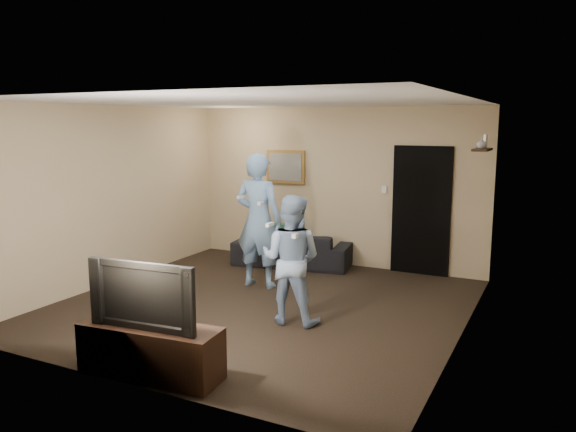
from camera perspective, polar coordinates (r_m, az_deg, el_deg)
The scene contains 19 objects.
ground at distance 7.40m, azimuth -2.64°, elevation -9.04°, with size 5.00×5.00×0.00m, color black.
ceiling at distance 7.02m, azimuth -2.80°, elevation 11.53°, with size 5.00×5.00×0.04m, color silver.
wall_back at distance 9.34m, azimuth 4.79°, elevation 2.99°, with size 5.00×0.04×2.60m, color tan.
wall_front at distance 5.09m, azimuth -16.56°, elevation -2.77°, with size 5.00×0.04×2.60m, color tan.
wall_left at distance 8.58m, azimuth -17.46°, elevation 2.02°, with size 0.04×5.00×2.60m, color tan.
wall_right at distance 6.28m, azimuth 17.63°, elevation -0.57°, with size 0.04×5.00×2.60m, color tan.
sofa at distance 9.32m, azimuth 0.44°, elevation -3.34°, with size 1.92×0.75×0.56m, color black.
throw_pillow at distance 9.36m, azimuth -0.58°, elevation -2.04°, with size 0.42×0.13×0.42m, color #1C544A.
painting_frame at distance 9.65m, azimuth -0.23°, elevation 5.02°, with size 0.72×0.05×0.57m, color olive.
painting_canvas at distance 9.63m, azimuth -0.30°, elevation 5.01°, with size 0.62×0.01×0.47m, color slate.
doorway at distance 8.92m, azimuth 13.37°, elevation 0.52°, with size 0.90×0.06×2.00m, color black.
light_switch at distance 9.04m, azimuth 9.75°, elevation 2.67°, with size 0.08×0.02×0.12m, color silver.
wall_shelf at distance 8.00m, azimuth 19.14°, elevation 6.39°, with size 0.20×0.60×0.03m, color black.
shelf_vase at distance 7.90m, azimuth 19.08°, elevation 6.99°, with size 0.14×0.14×0.14m, color silver.
shelf_figurine at distance 8.25m, azimuth 19.41°, elevation 7.19°, with size 0.06×0.06×0.18m, color silver.
tv_console at distance 5.51m, azimuth -13.77°, elevation -13.14°, with size 1.36×0.44×0.49m, color black.
television at distance 5.33m, azimuth -14.00°, elevation -7.60°, with size 1.09×0.14×0.63m, color black.
wii_player_left at distance 8.03m, azimuth -3.02°, elevation -0.45°, with size 0.72×0.53×1.93m.
wii_player_right at distance 6.59m, azimuth 0.31°, elevation -4.42°, with size 0.79×0.64×1.53m.
Camera 1 is at (3.42, -6.12, 2.34)m, focal length 35.00 mm.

